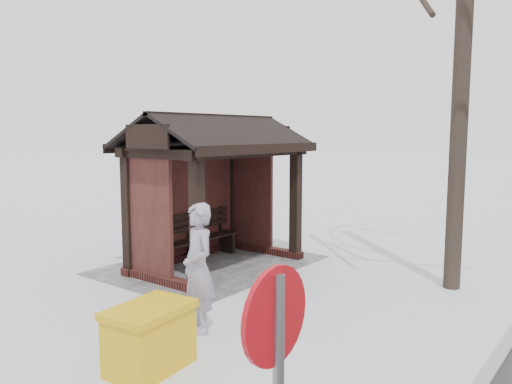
# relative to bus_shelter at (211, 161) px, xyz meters

# --- Properties ---
(ground) EXTENTS (120.00, 120.00, 0.00)m
(ground) POSITION_rel_bus_shelter_xyz_m (0.00, 0.16, -2.17)
(ground) COLOR silver
(ground) RESTS_ON ground
(trampled_patch) EXTENTS (4.20, 3.20, 0.02)m
(trampled_patch) POSITION_rel_bus_shelter_xyz_m (0.00, -0.04, -2.16)
(trampled_patch) COLOR #939398
(trampled_patch) RESTS_ON ground
(bus_shelter) EXTENTS (3.60, 2.40, 3.09)m
(bus_shelter) POSITION_rel_bus_shelter_xyz_m (0.00, 0.00, 0.00)
(bus_shelter) COLOR #381614
(bus_shelter) RESTS_ON ground
(pedestrian) EXTENTS (0.66, 0.77, 1.78)m
(pedestrian) POSITION_rel_bus_shelter_xyz_m (2.62, 2.17, -1.27)
(pedestrian) COLOR #9489A0
(pedestrian) RESTS_ON ground
(dog) EXTENTS (0.65, 0.38, 0.52)m
(dog) POSITION_rel_bus_shelter_xyz_m (1.90, 3.04, -1.91)
(dog) COLOR black
(dog) RESTS_ON ground
(grit_bin) EXTENTS (1.06, 0.78, 0.76)m
(grit_bin) POSITION_rel_bus_shelter_xyz_m (3.78, 2.52, -1.78)
(grit_bin) COLOR gold
(grit_bin) RESTS_ON ground
(road_sign) EXTENTS (0.53, 0.09, 2.07)m
(road_sign) POSITION_rel_bus_shelter_xyz_m (5.39, 5.44, -0.65)
(road_sign) COLOR slate
(road_sign) RESTS_ON ground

